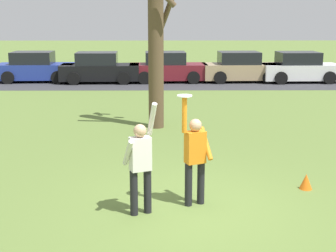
{
  "coord_description": "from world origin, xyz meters",
  "views": [
    {
      "loc": [
        -0.55,
        -8.32,
        3.49
      ],
      "look_at": [
        -0.47,
        0.8,
        1.38
      ],
      "focal_mm": 51.43,
      "sensor_mm": 36.0,
      "label": 1
    }
  ],
  "objects_px": {
    "parked_car_black": "(99,69)",
    "parked_car_tan": "(241,68)",
    "person_defender": "(140,161)",
    "frisbee_disc": "(185,96)",
    "parked_car_white": "(300,68)",
    "parked_car_blue": "(35,68)",
    "parked_car_maroon": "(167,68)",
    "bare_tree_tall": "(157,35)",
    "field_cone_orange": "(306,181)",
    "person_catcher": "(195,154)"
  },
  "relations": [
    {
      "from": "parked_car_black",
      "to": "parked_car_tan",
      "type": "bearing_deg",
      "value": 0.05
    },
    {
      "from": "parked_car_blue",
      "to": "frisbee_disc",
      "type": "bearing_deg",
      "value": -69.56
    },
    {
      "from": "person_catcher",
      "to": "parked_car_maroon",
      "type": "distance_m",
      "value": 17.13
    },
    {
      "from": "person_catcher",
      "to": "field_cone_orange",
      "type": "relative_size",
      "value": 6.5
    },
    {
      "from": "parked_car_maroon",
      "to": "parked_car_white",
      "type": "xyz_separation_m",
      "value": [
        7.03,
        -0.13,
        0.0
      ]
    },
    {
      "from": "person_catcher",
      "to": "person_defender",
      "type": "relative_size",
      "value": 1.02
    },
    {
      "from": "parked_car_white",
      "to": "field_cone_orange",
      "type": "xyz_separation_m",
      "value": [
        -4.3,
        -16.19,
        -0.57
      ]
    },
    {
      "from": "parked_car_maroon",
      "to": "bare_tree_tall",
      "type": "relative_size",
      "value": 0.71
    },
    {
      "from": "parked_car_maroon",
      "to": "parked_car_white",
      "type": "bearing_deg",
      "value": -3.24
    },
    {
      "from": "person_defender",
      "to": "parked_car_tan",
      "type": "height_order",
      "value": "person_defender"
    },
    {
      "from": "parked_car_black",
      "to": "parked_car_tan",
      "type": "xyz_separation_m",
      "value": [
        7.51,
        0.29,
        0.0
      ]
    },
    {
      "from": "parked_car_black",
      "to": "bare_tree_tall",
      "type": "bearing_deg",
      "value": -75.16
    },
    {
      "from": "person_catcher",
      "to": "field_cone_orange",
      "type": "xyz_separation_m",
      "value": [
        2.34,
        0.8,
        -0.82
      ]
    },
    {
      "from": "person_defender",
      "to": "parked_car_maroon",
      "type": "relative_size",
      "value": 0.49
    },
    {
      "from": "person_catcher",
      "to": "parked_car_blue",
      "type": "relative_size",
      "value": 0.5
    },
    {
      "from": "parked_car_maroon",
      "to": "parked_car_tan",
      "type": "xyz_separation_m",
      "value": [
        3.92,
        0.05,
        0.0
      ]
    },
    {
      "from": "parked_car_maroon",
      "to": "frisbee_disc",
      "type": "bearing_deg",
      "value": -91.61
    },
    {
      "from": "person_defender",
      "to": "parked_car_tan",
      "type": "bearing_deg",
      "value": 52.34
    },
    {
      "from": "frisbee_disc",
      "to": "parked_car_tan",
      "type": "bearing_deg",
      "value": 77.77
    },
    {
      "from": "frisbee_disc",
      "to": "bare_tree_tall",
      "type": "height_order",
      "value": "bare_tree_tall"
    },
    {
      "from": "parked_car_white",
      "to": "person_defender",
      "type": "bearing_deg",
      "value": -115.86
    },
    {
      "from": "parked_car_tan",
      "to": "parked_car_maroon",
      "type": "bearing_deg",
      "value": 178.52
    },
    {
      "from": "parked_car_blue",
      "to": "field_cone_orange",
      "type": "bearing_deg",
      "value": -61.48
    },
    {
      "from": "frisbee_disc",
      "to": "parked_car_tan",
      "type": "distance_m",
      "value": 17.72
    },
    {
      "from": "parked_car_maroon",
      "to": "field_cone_orange",
      "type": "bearing_deg",
      "value": -82.72
    },
    {
      "from": "frisbee_disc",
      "to": "person_catcher",
      "type": "bearing_deg",
      "value": 23.24
    },
    {
      "from": "field_cone_orange",
      "to": "person_defender",
      "type": "bearing_deg",
      "value": -159.74
    },
    {
      "from": "parked_car_blue",
      "to": "field_cone_orange",
      "type": "xyz_separation_m",
      "value": [
        9.79,
        -16.48,
        -0.57
      ]
    },
    {
      "from": "parked_car_maroon",
      "to": "bare_tree_tall",
      "type": "xyz_separation_m",
      "value": [
        -0.4,
        -10.67,
        2.17
      ]
    },
    {
      "from": "parked_car_maroon",
      "to": "bare_tree_tall",
      "type": "height_order",
      "value": "bare_tree_tall"
    },
    {
      "from": "parked_car_blue",
      "to": "parked_car_white",
      "type": "relative_size",
      "value": 1.0
    },
    {
      "from": "frisbee_disc",
      "to": "parked_car_white",
      "type": "relative_size",
      "value": 0.06
    },
    {
      "from": "parked_car_blue",
      "to": "field_cone_orange",
      "type": "distance_m",
      "value": 19.18
    },
    {
      "from": "parked_car_blue",
      "to": "parked_car_white",
      "type": "height_order",
      "value": "same"
    },
    {
      "from": "person_catcher",
      "to": "field_cone_orange",
      "type": "height_order",
      "value": "person_catcher"
    },
    {
      "from": "parked_car_blue",
      "to": "field_cone_orange",
      "type": "height_order",
      "value": "parked_car_blue"
    },
    {
      "from": "person_catcher",
      "to": "parked_car_black",
      "type": "height_order",
      "value": "person_catcher"
    },
    {
      "from": "parked_car_maroon",
      "to": "field_cone_orange",
      "type": "relative_size",
      "value": 13.02
    },
    {
      "from": "parked_car_black",
      "to": "parked_car_maroon",
      "type": "height_order",
      "value": "same"
    },
    {
      "from": "parked_car_black",
      "to": "parked_car_maroon",
      "type": "relative_size",
      "value": 1.0
    },
    {
      "from": "person_catcher",
      "to": "parked_car_black",
      "type": "xyz_separation_m",
      "value": [
        -3.98,
        16.88,
        -0.25
      ]
    },
    {
      "from": "parked_car_blue",
      "to": "person_catcher",
      "type": "bearing_deg",
      "value": -68.88
    },
    {
      "from": "frisbee_disc",
      "to": "parked_car_blue",
      "type": "distance_m",
      "value": 18.87
    },
    {
      "from": "person_defender",
      "to": "frisbee_disc",
      "type": "distance_m",
      "value": 1.4
    },
    {
      "from": "person_defender",
      "to": "frisbee_disc",
      "type": "bearing_deg",
      "value": 0.0
    },
    {
      "from": "person_catcher",
      "to": "field_cone_orange",
      "type": "bearing_deg",
      "value": 175.72
    },
    {
      "from": "person_catcher",
      "to": "parked_car_black",
      "type": "distance_m",
      "value": 17.34
    },
    {
      "from": "person_catcher",
      "to": "parked_car_maroon",
      "type": "height_order",
      "value": "person_catcher"
    },
    {
      "from": "person_defender",
      "to": "field_cone_orange",
      "type": "relative_size",
      "value": 6.39
    },
    {
      "from": "parked_car_maroon",
      "to": "parked_car_tan",
      "type": "relative_size",
      "value": 1.0
    }
  ]
}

